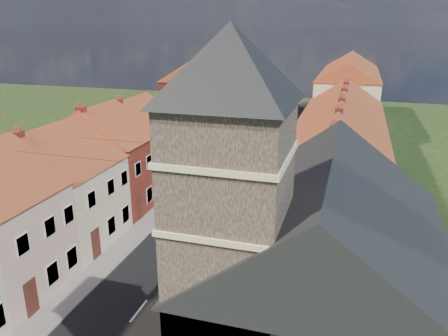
{
  "coord_description": "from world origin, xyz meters",
  "views": [
    {
      "loc": [
        10.37,
        -12.08,
        15.18
      ],
      "look_at": [
        0.36,
        21.14,
        3.5
      ],
      "focal_mm": 35.0,
      "sensor_mm": 36.0,
      "label": 1
    }
  ],
  "objects_px": {
    "car_mid": "(229,168)",
    "pedestrian_right": "(205,326)",
    "car_far": "(256,139)",
    "church": "(312,270)",
    "lamppost": "(173,167)",
    "car_distant": "(263,119)"
  },
  "relations": [
    {
      "from": "church",
      "to": "lamppost",
      "type": "relative_size",
      "value": 2.53
    },
    {
      "from": "church",
      "to": "car_mid",
      "type": "distance_m",
      "value": 28.6
    },
    {
      "from": "church",
      "to": "car_mid",
      "type": "relative_size",
      "value": 3.53
    },
    {
      "from": "lamppost",
      "to": "car_mid",
      "type": "height_order",
      "value": "lamppost"
    },
    {
      "from": "car_mid",
      "to": "pedestrian_right",
      "type": "relative_size",
      "value": 2.28
    },
    {
      "from": "church",
      "to": "car_distant",
      "type": "distance_m",
      "value": 53.04
    },
    {
      "from": "lamppost",
      "to": "car_far",
      "type": "distance_m",
      "value": 21.84
    },
    {
      "from": "car_far",
      "to": "car_distant",
      "type": "xyz_separation_m",
      "value": [
        -1.7,
        13.04,
        -0.18
      ]
    },
    {
      "from": "lamppost",
      "to": "car_far",
      "type": "bearing_deg",
      "value": 83.87
    },
    {
      "from": "lamppost",
      "to": "pedestrian_right",
      "type": "distance_m",
      "value": 17.58
    },
    {
      "from": "car_far",
      "to": "pedestrian_right",
      "type": "height_order",
      "value": "pedestrian_right"
    },
    {
      "from": "car_mid",
      "to": "pedestrian_right",
      "type": "bearing_deg",
      "value": -68.11
    },
    {
      "from": "car_distant",
      "to": "pedestrian_right",
      "type": "bearing_deg",
      "value": -71.58
    },
    {
      "from": "church",
      "to": "lamppost",
      "type": "bearing_deg",
      "value": 128.3
    },
    {
      "from": "car_distant",
      "to": "lamppost",
      "type": "bearing_deg",
      "value": -81.21
    },
    {
      "from": "lamppost",
      "to": "car_far",
      "type": "height_order",
      "value": "lamppost"
    },
    {
      "from": "car_mid",
      "to": "car_far",
      "type": "distance_m",
      "value": 12.26
    },
    {
      "from": "car_mid",
      "to": "car_far",
      "type": "xyz_separation_m",
      "value": [
        0.0,
        12.26,
        0.01
      ]
    },
    {
      "from": "car_mid",
      "to": "pedestrian_right",
      "type": "height_order",
      "value": "pedestrian_right"
    },
    {
      "from": "lamppost",
      "to": "pedestrian_right",
      "type": "relative_size",
      "value": 3.18
    },
    {
      "from": "car_mid",
      "to": "car_distant",
      "type": "xyz_separation_m",
      "value": [
        -1.7,
        25.3,
        -0.16
      ]
    },
    {
      "from": "car_mid",
      "to": "car_far",
      "type": "height_order",
      "value": "car_far"
    }
  ]
}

